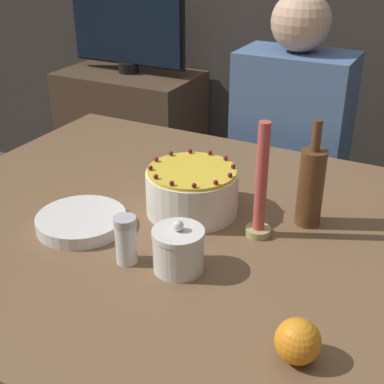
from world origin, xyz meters
name	(u,v)px	position (x,y,z in m)	size (l,w,h in m)	color
dining_table	(209,260)	(0.00, 0.00, 0.64)	(1.61, 1.18, 0.73)	brown
cake	(192,191)	(-0.08, 0.07, 0.79)	(0.24, 0.24, 0.13)	white
sugar_bowl	(178,250)	(0.01, -0.17, 0.78)	(0.11, 0.11, 0.12)	white
sugar_shaker	(126,240)	(-0.11, -0.20, 0.78)	(0.05, 0.05, 0.11)	white
plate_stack	(81,221)	(-0.29, -0.13, 0.74)	(0.22, 0.22, 0.03)	white
candle	(261,191)	(0.11, 0.04, 0.85)	(0.06, 0.06, 0.29)	tan
bottle	(311,186)	(0.20, 0.15, 0.83)	(0.06, 0.06, 0.27)	brown
orange_fruit_2	(298,341)	(0.32, -0.32, 0.77)	(0.08, 0.08, 0.08)	orange
person_man_blue_shirt	(287,179)	(-0.05, 0.79, 0.52)	(0.40, 0.34, 1.21)	#595960
side_cabinet	(133,143)	(-0.99, 1.15, 0.37)	(0.67, 0.42, 0.74)	#4C3828
tv_monitor	(127,29)	(-0.99, 1.15, 0.95)	(0.61, 0.10, 0.39)	black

